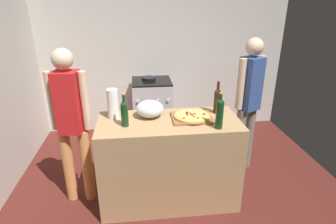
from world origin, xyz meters
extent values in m
cube|color=#511E19|center=(0.00, 1.26, -0.01)|extent=(4.11, 3.11, 0.02)
cube|color=beige|center=(0.00, 2.56, 1.30)|extent=(4.11, 0.10, 2.60)
cube|color=tan|center=(0.00, 0.66, 0.46)|extent=(1.39, 0.64, 0.92)
cube|color=olive|center=(0.23, 0.68, 0.93)|extent=(0.40, 0.32, 0.02)
cylinder|color=tan|center=(0.23, 0.68, 0.95)|extent=(0.36, 0.36, 0.02)
cylinder|color=#EAC660|center=(0.23, 0.68, 0.96)|extent=(0.32, 0.32, 0.00)
cylinder|color=maroon|center=(0.27, 0.60, 0.97)|extent=(0.02, 0.02, 0.01)
cylinder|color=maroon|center=(0.26, 0.70, 0.97)|extent=(0.02, 0.02, 0.01)
cylinder|color=maroon|center=(0.19, 0.69, 0.97)|extent=(0.03, 0.03, 0.01)
cylinder|color=maroon|center=(0.23, 0.68, 0.97)|extent=(0.03, 0.03, 0.01)
cylinder|color=maroon|center=(0.35, 0.68, 0.97)|extent=(0.03, 0.03, 0.01)
cylinder|color=maroon|center=(0.24, 0.64, 0.97)|extent=(0.03, 0.03, 0.01)
cylinder|color=maroon|center=(0.36, 0.69, 0.97)|extent=(0.02, 0.02, 0.01)
cylinder|color=maroon|center=(0.14, 0.60, 0.97)|extent=(0.03, 0.03, 0.01)
cylinder|color=maroon|center=(0.19, 0.75, 0.97)|extent=(0.03, 0.03, 0.01)
cylinder|color=maroon|center=(0.22, 0.73, 0.97)|extent=(0.02, 0.02, 0.01)
cylinder|color=maroon|center=(0.19, 0.73, 0.97)|extent=(0.03, 0.03, 0.01)
cylinder|color=#B2B2B7|center=(-0.18, 0.78, 0.93)|extent=(0.12, 0.12, 0.01)
ellipsoid|color=silver|center=(-0.18, 0.78, 1.01)|extent=(0.28, 0.28, 0.17)
cylinder|color=white|center=(-0.54, 0.79, 1.07)|extent=(0.11, 0.11, 0.30)
cylinder|color=#997551|center=(-0.54, 0.79, 1.07)|extent=(0.03, 0.03, 0.30)
cylinder|color=#143819|center=(-0.42, 0.59, 1.03)|extent=(0.07, 0.07, 0.21)
sphere|color=#143819|center=(-0.42, 0.59, 1.13)|extent=(0.07, 0.07, 0.07)
cylinder|color=#143819|center=(-0.42, 0.59, 1.19)|extent=(0.03, 0.03, 0.08)
cylinder|color=gold|center=(-0.42, 0.59, 1.24)|extent=(0.03, 0.03, 0.01)
cylinder|color=#331E0F|center=(0.52, 0.80, 1.03)|extent=(0.07, 0.07, 0.22)
sphere|color=#331E0F|center=(0.52, 0.80, 1.14)|extent=(0.07, 0.07, 0.07)
cylinder|color=#331E0F|center=(0.52, 0.80, 1.21)|extent=(0.03, 0.03, 0.09)
cylinder|color=maroon|center=(0.52, 0.80, 1.26)|extent=(0.03, 0.03, 0.01)
cylinder|color=#143819|center=(0.43, 0.44, 1.05)|extent=(0.07, 0.07, 0.25)
sphere|color=#143819|center=(0.43, 0.44, 1.17)|extent=(0.07, 0.07, 0.07)
cylinder|color=#143819|center=(0.43, 0.44, 1.22)|extent=(0.03, 0.03, 0.06)
cylinder|color=gold|center=(0.43, 0.44, 1.26)|extent=(0.03, 0.03, 0.01)
cube|color=#B7B7BC|center=(-0.08, 2.16, 0.45)|extent=(0.58, 0.56, 0.89)
cube|color=black|center=(-0.08, 2.16, 0.90)|extent=(0.58, 0.56, 0.02)
cylinder|color=silver|center=(-0.30, 1.87, 0.70)|extent=(0.04, 0.02, 0.04)
cylinder|color=silver|center=(-0.15, 1.87, 0.70)|extent=(0.04, 0.02, 0.04)
cylinder|color=silver|center=(-0.01, 1.87, 0.70)|extent=(0.04, 0.02, 0.04)
cylinder|color=silver|center=(0.13, 1.87, 0.70)|extent=(0.04, 0.02, 0.04)
cylinder|color=black|center=(-0.12, 2.21, 0.93)|extent=(0.21, 0.21, 0.04)
cylinder|color=#D88C4C|center=(-1.04, 0.78, 0.40)|extent=(0.11, 0.11, 0.81)
cylinder|color=#D88C4C|center=(-0.85, 0.76, 0.40)|extent=(0.11, 0.11, 0.81)
cube|color=red|center=(-0.95, 0.77, 1.11)|extent=(0.24, 0.22, 0.61)
cylinder|color=beige|center=(-1.10, 0.79, 1.13)|extent=(0.08, 0.08, 0.58)
cylinder|color=beige|center=(-0.79, 0.75, 1.13)|extent=(0.08, 0.08, 0.58)
sphere|color=beige|center=(-0.95, 0.77, 1.53)|extent=(0.20, 0.20, 0.20)
cylinder|color=slate|center=(1.07, 1.17, 0.41)|extent=(0.11, 0.11, 0.82)
cylinder|color=slate|center=(0.92, 1.10, 0.41)|extent=(0.11, 0.11, 0.82)
cube|color=#334C8C|center=(1.00, 1.14, 1.12)|extent=(0.28, 0.27, 0.61)
cylinder|color=beige|center=(1.13, 1.20, 1.14)|extent=(0.08, 0.08, 0.58)
cylinder|color=beige|center=(0.86, 1.07, 1.14)|extent=(0.08, 0.08, 0.58)
sphere|color=beige|center=(1.00, 1.14, 1.54)|extent=(0.20, 0.20, 0.20)
camera|label=1|loc=(-0.29, -1.78, 2.02)|focal=29.46mm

